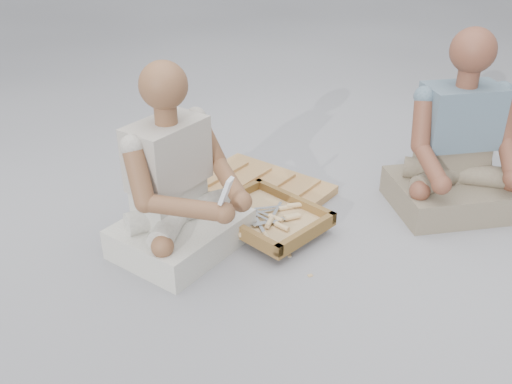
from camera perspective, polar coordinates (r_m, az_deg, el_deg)
The scene contains 24 objects.
ground at distance 2.30m, azimuth -1.87°, elevation -7.99°, with size 60.00×60.00×0.00m, color #9F9FA4.
carved_panel at distance 2.85m, azimuth 0.49°, elevation 0.47°, with size 0.64×0.43×0.04m, color olive.
tool_tray at distance 2.52m, azimuth 1.19°, elevation -2.56°, with size 0.55×0.48×0.06m.
chisel_0 at distance 2.44m, azimuth 2.24°, elevation -3.29°, with size 0.22×0.07×0.02m.
chisel_1 at distance 2.50m, azimuth 1.58°, elevation -2.49°, with size 0.22×0.05×0.02m.
chisel_2 at distance 2.51m, azimuth 3.08°, elevation -2.53°, with size 0.15×0.18×0.02m.
chisel_3 at distance 2.38m, azimuth 0.93°, elevation -4.34°, with size 0.17×0.17×0.02m.
chisel_4 at distance 2.44m, azimuth -1.58°, elevation -3.62°, with size 0.13×0.19×0.02m.
chisel_5 at distance 2.57m, azimuth 2.55°, elevation -1.64°, with size 0.16×0.18×0.02m.
chisel_6 at distance 2.49m, azimuth 3.22°, elevation -2.63°, with size 0.15×0.18×0.02m.
chisel_7 at distance 2.58m, azimuth 3.40°, elevation -1.36°, with size 0.18×0.15×0.02m.
chisel_8 at distance 2.47m, azimuth 1.49°, elevation -2.80°, with size 0.06×0.22×0.02m.
wood_chip_0 at distance 2.61m, azimuth 7.42°, elevation -3.23°, with size 0.02×0.01×0.00m, color tan.
wood_chip_1 at distance 2.70m, azimuth -2.02°, elevation -1.85°, with size 0.02×0.01×0.00m, color tan.
wood_chip_2 at distance 2.55m, azimuth 1.92°, elevation -3.81°, with size 0.02×0.01×0.00m, color tan.
wood_chip_3 at distance 2.52m, azimuth -3.06°, elevation -4.26°, with size 0.02×0.01×0.00m, color tan.
wood_chip_4 at distance 2.39m, azimuth 3.36°, elevation -6.36°, with size 0.02×0.01×0.00m, color tan.
wood_chip_5 at distance 2.79m, azimuth 5.11°, elevation -0.77°, with size 0.02×0.01×0.00m, color tan.
wood_chip_6 at distance 2.28m, azimuth 5.44°, elevation -8.31°, with size 0.02×0.01×0.00m, color tan.
wood_chip_7 at distance 2.71m, azimuth 0.45°, elevation -1.65°, with size 0.02×0.01×0.00m, color tan.
wood_chip_8 at distance 2.82m, azimuth -2.87°, elevation -0.44°, with size 0.02×0.01×0.00m, color tan.
craftsman at distance 2.32m, azimuth -7.87°, elevation 0.16°, with size 0.56×0.56×0.80m.
companion at distance 2.77m, azimuth 19.49°, elevation 3.75°, with size 0.69×0.67×0.84m.
mobile_phone at distance 2.06m, azimuth -3.02°, elevation 0.12°, with size 0.06×0.05×0.11m.
Camera 1 is at (0.96, -1.57, 1.37)m, focal length 40.00 mm.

